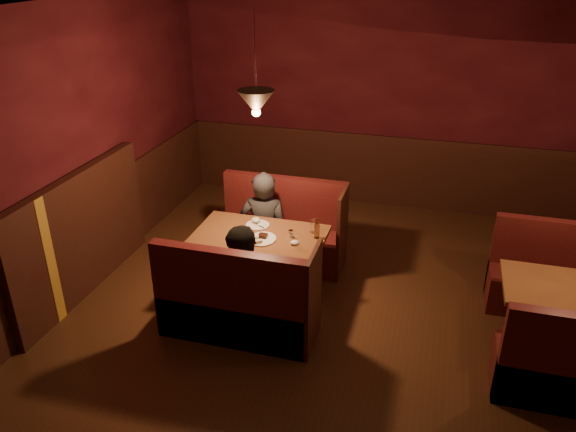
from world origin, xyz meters
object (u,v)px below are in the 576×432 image
(diner_b, at_px, (246,264))
(main_bench_far, at_px, (283,236))
(second_table, at_px, (570,305))
(diner_a, at_px, (264,206))
(second_bench_far, at_px, (557,283))
(main_table, at_px, (261,249))
(main_bench_near, at_px, (238,309))

(diner_b, bearing_deg, main_bench_far, 73.98)
(second_table, height_order, diner_a, diner_a)
(main_bench_far, distance_m, second_bench_far, 2.91)
(second_bench_far, bearing_deg, second_table, -92.20)
(main_table, bearing_deg, main_bench_near, -88.94)
(main_bench_far, relative_size, diner_b, 1.03)
(main_table, bearing_deg, diner_b, -85.40)
(second_table, relative_size, second_bench_far, 0.90)
(main_bench_near, relative_size, diner_a, 0.97)
(main_bench_far, xyz_separation_m, second_bench_far, (2.90, -0.19, -0.02))
(diner_a, xyz_separation_m, diner_b, (0.20, -1.15, -0.05))
(main_bench_near, relative_size, diner_b, 1.03)
(second_bench_far, bearing_deg, main_bench_near, -155.80)
(main_table, relative_size, diner_b, 0.94)
(main_bench_near, height_order, second_bench_far, main_bench_near)
(second_bench_far, height_order, diner_a, diner_a)
(main_bench_near, height_order, diner_a, diner_a)
(diner_b, bearing_deg, main_table, 77.15)
(second_bench_far, bearing_deg, diner_a, 179.88)
(main_bench_far, xyz_separation_m, diner_a, (-0.16, -0.19, 0.44))
(main_bench_far, xyz_separation_m, second_table, (2.87, -0.89, 0.17))
(second_table, bearing_deg, main_bench_near, -168.02)
(second_table, distance_m, second_bench_far, 0.72)
(main_bench_far, bearing_deg, diner_b, -88.56)
(main_bench_near, distance_m, diner_a, 1.39)
(main_table, relative_size, main_bench_near, 0.91)
(second_table, distance_m, diner_b, 2.88)
(main_bench_near, distance_m, diner_b, 0.42)
(second_table, bearing_deg, diner_b, -171.02)
(second_table, height_order, second_bench_far, second_bench_far)
(main_bench_far, bearing_deg, main_bench_near, -90.00)
(main_bench_far, distance_m, main_bench_near, 1.50)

